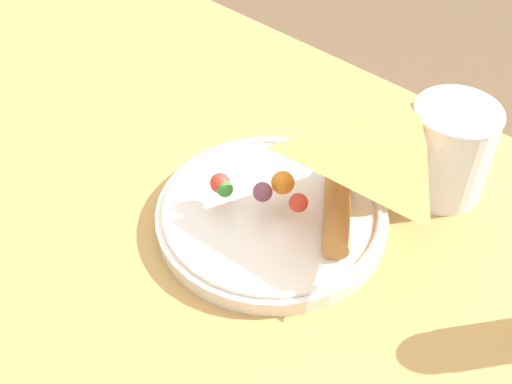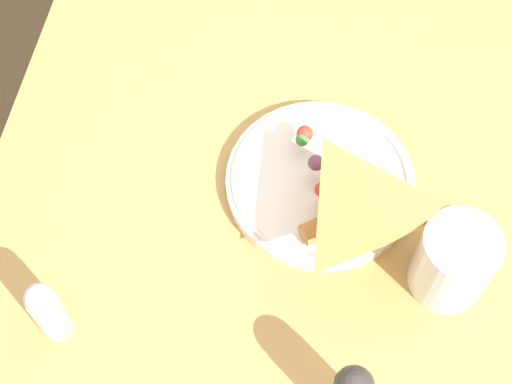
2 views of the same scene
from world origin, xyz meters
TOP-DOWN VIEW (x-y plane):
  - dining_table at (0.00, 0.00)m, footprint 0.95×0.65m
  - plate_pizza at (0.15, 0.06)m, footprint 0.22×0.22m
  - milk_glass at (0.24, 0.20)m, footprint 0.08×0.08m

SIDE VIEW (x-z plane):
  - dining_table at x=0.00m, z-range 0.23..0.94m
  - plate_pizza at x=0.15m, z-range 0.70..0.76m
  - milk_glass at x=0.24m, z-range 0.71..0.81m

